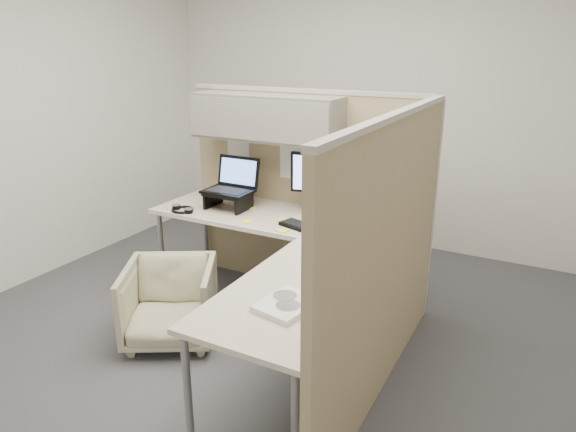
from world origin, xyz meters
The scene contains 20 objects.
ground centered at (0.00, 0.00, 0.00)m, with size 4.50×4.50×0.00m, color #3C3C41.
partition_back centered at (-0.22, 0.83, 1.10)m, with size 2.00×0.36×1.63m.
partition_right centered at (0.90, -0.07, 0.82)m, with size 0.07×2.03×1.63m.
desk centered at (0.12, 0.13, 0.69)m, with size 2.00×1.98×0.73m.
office_chair centered at (-0.54, -0.26, 0.30)m, with size 0.59×0.55×0.61m, color #B5B290.
monitor_left centered at (0.12, 0.72, 1.00)m, with size 0.44×0.20×0.47m.
monitor_right centered at (0.62, 0.56, 1.00)m, with size 0.37×0.30×0.47m.
laptop_station centered at (-0.56, 0.54, 0.88)m, with size 0.37×0.31×0.38m.
keyboard centered at (0.18, 0.36, 0.74)m, with size 0.40×0.13×0.02m, color black.
mouse centered at (0.51, 0.31, 0.75)m, with size 0.09×0.06×0.03m, color black.
travel_mug centered at (0.42, 0.61, 0.82)m, with size 0.08×0.08×0.17m.
soda_can_green centered at (0.75, 0.27, 0.79)m, with size 0.07×0.07×0.12m, color #1E3FA5.
soda_can_silver centered at (0.52, 0.46, 0.79)m, with size 0.07×0.07×0.12m, color silver.
sticky_note_c centered at (-0.42, 0.60, 0.73)m, with size 0.08×0.08×0.01m, color #EFEC3F.
sticky_note_d centered at (-0.06, 0.46, 0.73)m, with size 0.08×0.08×0.01m, color #EFEC3F.
sticky_note_a centered at (-0.26, 0.30, 0.73)m, with size 0.08×0.08×0.01m, color #EFEC3F.
sticky_note_b centered at (0.05, 0.26, 0.73)m, with size 0.08×0.08×0.01m, color #EFEC3F.
headphones centered at (-0.84, 0.28, 0.74)m, with size 0.21×0.20×0.03m.
paper_stack centered at (0.59, -0.67, 0.75)m, with size 0.28×0.33×0.03m.
desk_clock centered at (0.62, -0.21, 0.77)m, with size 0.06×0.09×0.08m.
Camera 1 is at (1.64, -2.63, 1.96)m, focal length 32.00 mm.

